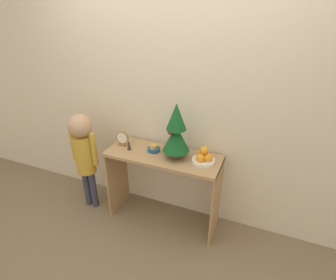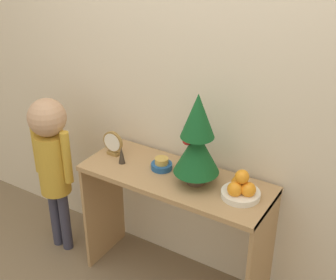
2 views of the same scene
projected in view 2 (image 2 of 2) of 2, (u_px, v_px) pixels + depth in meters
The scene contains 8 objects.
back_wall at pixel (200, 85), 2.61m from camera, with size 7.00×0.05×2.50m, color beige.
console_table at pixel (175, 204), 2.72m from camera, with size 1.11×0.42×0.79m.
mini_tree at pixel (197, 140), 2.45m from camera, with size 0.25×0.25×0.53m.
fruit_bowl at pixel (241, 189), 2.43m from camera, with size 0.21×0.21×0.16m.
singing_bowl at pixel (162, 165), 2.69m from camera, with size 0.12×0.12×0.07m.
desk_clock at pixel (113, 144), 2.82m from camera, with size 0.13×0.04×0.15m.
figurine at pixel (122, 155), 2.74m from camera, with size 0.04×0.04×0.11m.
child_figure at pixel (52, 154), 2.96m from camera, with size 0.31×0.24×1.11m.
Camera 2 is at (1.14, -1.71, 2.19)m, focal length 50.00 mm.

